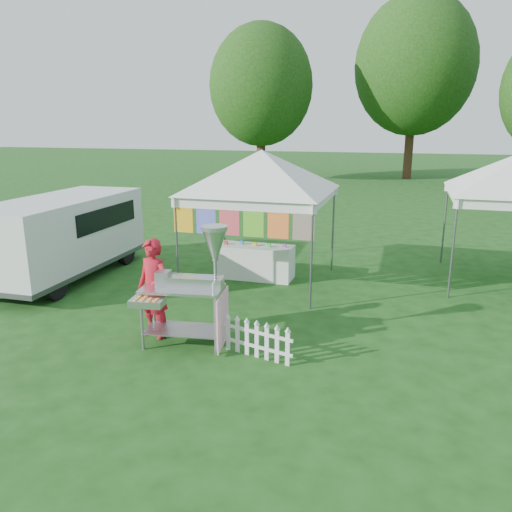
% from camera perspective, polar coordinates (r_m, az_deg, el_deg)
% --- Properties ---
extents(ground, '(120.00, 120.00, 0.00)m').
position_cam_1_polar(ground, '(8.51, -6.11, -9.79)').
color(ground, '#184212').
rests_on(ground, ground).
extents(canopy_main, '(4.24, 4.24, 3.45)m').
position_cam_1_polar(canopy_main, '(11.05, 0.63, 11.99)').
color(canopy_main, '#59595E').
rests_on(canopy_main, ground).
extents(tree_left, '(6.40, 6.40, 9.53)m').
position_cam_1_polar(tree_left, '(32.49, 0.59, 18.88)').
color(tree_left, '#3E2616').
rests_on(tree_left, ground).
extents(tree_mid, '(7.60, 7.60, 11.52)m').
position_cam_1_polar(tree_mid, '(35.29, 17.72, 20.02)').
color(tree_mid, '#3E2616').
rests_on(tree_mid, ground).
extents(donut_cart, '(1.45, 1.17, 2.01)m').
position_cam_1_polar(donut_cart, '(7.99, -7.06, -2.41)').
color(donut_cart, gray).
rests_on(donut_cart, ground).
extents(vendor, '(0.70, 0.54, 1.71)m').
position_cam_1_polar(vendor, '(8.56, -11.62, -3.70)').
color(vendor, '#AC1523').
rests_on(vendor, ground).
extents(cargo_van, '(1.92, 4.59, 1.89)m').
position_cam_1_polar(cargo_van, '(12.62, -20.97, 2.33)').
color(cargo_van, silver).
rests_on(cargo_van, ground).
extents(picket_fence, '(1.23, 0.34, 0.56)m').
position_cam_1_polar(picket_fence, '(7.84, 0.09, -9.61)').
color(picket_fence, silver).
rests_on(picket_fence, ground).
extents(display_table, '(1.80, 0.70, 0.78)m').
position_cam_1_polar(display_table, '(11.77, -0.15, -0.66)').
color(display_table, white).
rests_on(display_table, ground).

